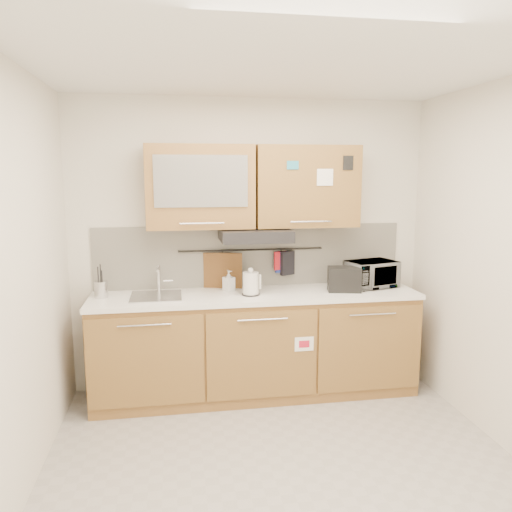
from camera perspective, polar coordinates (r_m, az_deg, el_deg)
name	(u,v)px	position (r m, az deg, el deg)	size (l,w,h in m)	color
floor	(285,470)	(3.60, 3.38, -23.26)	(3.20, 3.20, 0.00)	#9E9993
ceiling	(290,58)	(3.10, 3.89, 21.64)	(3.20, 3.20, 0.00)	white
wall_back	(251,245)	(4.55, -0.61, 1.31)	(3.20, 3.20, 0.00)	silver
wall_left	(13,288)	(3.16, -26.04, -3.30)	(3.00, 3.00, 0.00)	silver
base_cabinet	(256,350)	(4.47, 0.02, -10.68)	(2.80, 0.64, 0.88)	olive
countertop	(256,295)	(4.33, 0.02, -4.52)	(2.82, 0.62, 0.04)	white
backsplash	(251,256)	(4.55, -0.59, 0.04)	(2.80, 0.02, 0.56)	silver
upper_cabinets	(253,187)	(4.33, -0.33, 7.94)	(1.82, 0.37, 0.70)	olive
range_hood	(255,235)	(4.29, -0.11, 2.43)	(0.60, 0.46, 0.10)	black
sink	(156,296)	(4.29, -11.32, -4.51)	(0.42, 0.40, 0.26)	silver
utensil_rail	(252,250)	(4.51, -0.52, 0.71)	(0.02, 0.02, 1.30)	black
utensil_crock	(101,289)	(4.35, -17.30, -3.62)	(0.14, 0.14, 0.28)	silver
kettle	(251,284)	(4.24, -0.60, -3.24)	(0.18, 0.17, 0.24)	silver
toaster	(344,279)	(4.43, 10.05, -2.61)	(0.31, 0.23, 0.21)	black
microwave	(371,274)	(4.65, 13.04, -2.02)	(0.43, 0.29, 0.24)	#999999
soap_bottle	(229,281)	(4.39, -3.13, -2.82)	(0.08, 0.08, 0.18)	#999999
cutting_board	(223,277)	(4.50, -3.80, -2.36)	(0.35, 0.03, 0.43)	brown
oven_mitt	(282,262)	(4.56, 2.96, -0.69)	(0.12, 0.03, 0.19)	navy
dark_pouch	(287,263)	(4.57, 3.61, -0.81)	(0.14, 0.04, 0.22)	black
pot_holder	(281,260)	(4.56, 2.87, -0.52)	(0.14, 0.02, 0.17)	red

